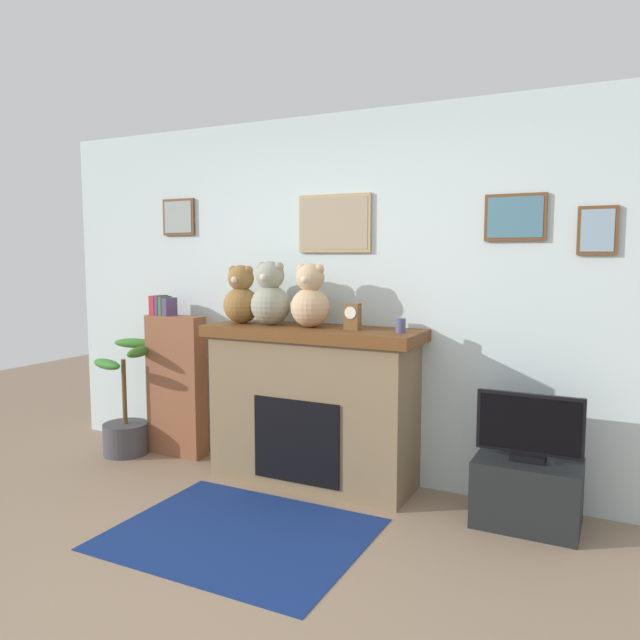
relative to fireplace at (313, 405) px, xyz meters
name	(u,v)px	position (x,y,z in m)	size (l,w,h in m)	color
ground_plane	(174,611)	(0.17, -1.69, -0.56)	(12.00, 12.00, 0.00)	#92775E
back_wall	(353,297)	(0.17, 0.31, 0.74)	(5.20, 0.15, 2.60)	silver
fireplace	(313,405)	(0.00, 0.00, 0.00)	(1.54, 0.55, 1.11)	olive
bookshelf	(176,383)	(-1.26, 0.05, 0.03)	(0.49, 0.16, 1.29)	brown
potted_plant	(126,420)	(-1.64, -0.13, -0.28)	(0.46, 0.50, 0.92)	#3F3F44
tv_stand	(527,493)	(1.46, -0.05, -0.36)	(0.60, 0.40, 0.40)	black
television	(529,428)	(1.46, -0.06, 0.03)	(0.61, 0.14, 0.40)	black
area_rug	(240,534)	(0.00, -0.92, -0.56)	(1.44, 1.15, 0.01)	navy
candle_jar	(401,325)	(0.65, -0.02, 0.60)	(0.07, 0.07, 0.09)	#4C517A
mantel_clock	(353,316)	(0.31, -0.02, 0.64)	(0.10, 0.08, 0.18)	brown
teddy_bear_tan	(241,297)	(-0.58, -0.02, 0.74)	(0.26, 0.26, 0.43)	olive
teddy_bear_grey	(270,296)	(-0.33, -0.02, 0.75)	(0.28, 0.28, 0.45)	gray
teddy_bear_brown	(310,299)	(-0.01, -0.02, 0.75)	(0.27, 0.27, 0.44)	tan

